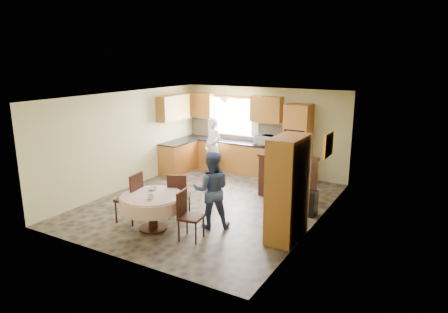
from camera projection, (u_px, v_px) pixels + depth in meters
floor at (210, 203)px, 9.36m from camera, size 5.00×6.00×0.01m
ceiling at (209, 96)px, 8.75m from camera, size 5.00×6.00×0.01m
wall_back at (264, 131)px, 11.58m from camera, size 5.00×0.02×2.50m
wall_front at (113, 188)px, 6.53m from camera, size 5.00×0.02×2.50m
wall_left at (127, 140)px, 10.26m from camera, size 0.02×6.00×2.50m
wall_right at (317, 166)px, 7.85m from camera, size 0.02×6.00×2.50m
window at (233, 117)px, 11.96m from camera, size 1.40×0.03×1.10m
curtain_left at (211, 113)px, 12.27m from camera, size 0.22×0.02×1.15m
curtain_right at (255, 117)px, 11.55m from camera, size 0.22×0.02×1.15m
base_cab_back at (233, 157)px, 11.93m from camera, size 3.30×0.60×0.88m
counter_back at (233, 142)px, 11.82m from camera, size 3.30×0.64×0.04m
base_cab_left at (178, 157)px, 11.82m from camera, size 0.60×1.20×0.88m
counter_left at (178, 142)px, 11.71m from camera, size 0.64×1.20×0.04m
backsplash at (238, 131)px, 12.00m from camera, size 3.30×0.02×0.55m
wall_cab_left at (201, 105)px, 12.27m from camera, size 0.85×0.33×0.72m
wall_cab_right at (267, 109)px, 11.21m from camera, size 0.90×0.33×0.72m
wall_cab_side at (173, 108)px, 11.53m from camera, size 0.33×1.20×0.72m
oven_tower at (298, 143)px, 10.81m from camera, size 0.66×0.62×2.12m
oven_upper at (294, 138)px, 10.50m from camera, size 0.56×0.01×0.45m
oven_lower at (293, 157)px, 10.62m from camera, size 0.56×0.01×0.45m
pendant at (225, 101)px, 11.43m from camera, size 0.36×0.36×0.18m
sideboard at (287, 178)px, 9.60m from camera, size 1.44×0.74×0.99m
space_heater at (307, 203)px, 8.61m from camera, size 0.42×0.30×0.55m
cupboard at (288, 189)px, 7.34m from camera, size 0.51×1.03×1.96m
dining_table at (152, 203)px, 7.83m from camera, size 1.26×1.26×0.72m
chair_left at (132, 195)px, 8.17m from camera, size 0.51×0.51×1.05m
chair_back at (178, 194)px, 8.37m from camera, size 0.57×0.57×0.99m
chair_right at (187, 213)px, 7.42m from camera, size 0.46×0.46×0.93m
framed_picture at (328, 145)px, 8.52m from camera, size 0.06×0.63×0.52m
microwave at (264, 140)px, 11.25m from camera, size 0.52×0.36×0.28m
person_sink at (213, 147)px, 11.49m from camera, size 0.69×0.55×1.65m
person_dining at (212, 190)px, 7.90m from camera, size 0.95×0.89×1.55m
bowl_sideboard at (276, 156)px, 9.63m from camera, size 0.24×0.24×0.06m
bottle_sideboard at (308, 155)px, 9.22m from camera, size 0.14×0.14×0.29m
cup_table at (151, 197)px, 7.54m from camera, size 0.15×0.15×0.09m
bowl_table at (153, 189)px, 8.06m from camera, size 0.23×0.23×0.06m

